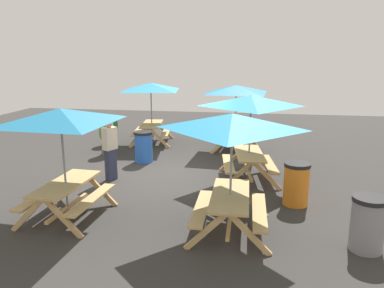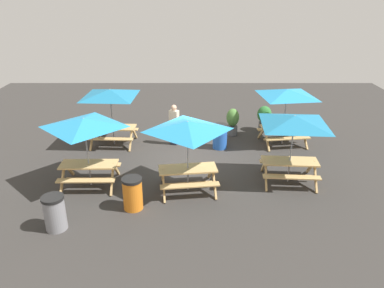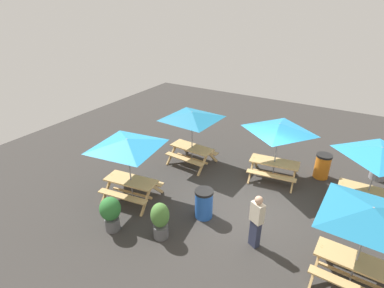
{
  "view_description": "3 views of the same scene",
  "coord_description": "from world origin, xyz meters",
  "px_view_note": "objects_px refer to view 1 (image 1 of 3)",
  "views": [
    {
      "loc": [
        -9.89,
        -2.04,
        3.32
      ],
      "look_at": [
        0.1,
        -0.42,
        0.9
      ],
      "focal_mm": 35.0,
      "sensor_mm": 36.0,
      "label": 1
    },
    {
      "loc": [
        0.06,
        -12.4,
        6.02
      ],
      "look_at": [
        0.1,
        -0.42,
        0.9
      ],
      "focal_mm": 35.0,
      "sensor_mm": 36.0,
      "label": 2
    },
    {
      "loc": [
        -2.4,
        8.07,
        6.3
      ],
      "look_at": [
        3.23,
        -1.47,
        0.9
      ],
      "focal_mm": 28.0,
      "sensor_mm": 36.0,
      "label": 3
    }
  ],
  "objects_px": {
    "picnic_table_3": "(151,91)",
    "picnic_table_2": "(251,107)",
    "trash_bin_gray": "(368,224)",
    "picnic_table_1": "(61,124)",
    "trash_bin_blue": "(144,147)",
    "potted_plant_1": "(108,137)",
    "person_standing": "(110,148)",
    "picnic_table_0": "(236,94)",
    "trash_bin_orange": "(296,184)",
    "picnic_table_4": "(232,130)",
    "potted_plant_0": "(110,128)"
  },
  "relations": [
    {
      "from": "picnic_table_3",
      "to": "picnic_table_2",
      "type": "bearing_deg",
      "value": -143.27
    },
    {
      "from": "trash_bin_gray",
      "to": "picnic_table_1",
      "type": "bearing_deg",
      "value": 85.72
    },
    {
      "from": "trash_bin_gray",
      "to": "trash_bin_blue",
      "type": "relative_size",
      "value": 1.0
    },
    {
      "from": "potted_plant_1",
      "to": "person_standing",
      "type": "relative_size",
      "value": 0.7
    },
    {
      "from": "picnic_table_0",
      "to": "picnic_table_3",
      "type": "relative_size",
      "value": 1.01
    },
    {
      "from": "trash_bin_orange",
      "to": "picnic_table_1",
      "type": "bearing_deg",
      "value": 107.2
    },
    {
      "from": "picnic_table_1",
      "to": "picnic_table_4",
      "type": "relative_size",
      "value": 1.21
    },
    {
      "from": "trash_bin_blue",
      "to": "picnic_table_0",
      "type": "bearing_deg",
      "value": -53.24
    },
    {
      "from": "picnic_table_2",
      "to": "potted_plant_1",
      "type": "distance_m",
      "value": 5.28
    },
    {
      "from": "trash_bin_orange",
      "to": "person_standing",
      "type": "bearing_deg",
      "value": 78.24
    },
    {
      "from": "picnic_table_4",
      "to": "trash_bin_blue",
      "type": "relative_size",
      "value": 2.38
    },
    {
      "from": "picnic_table_3",
      "to": "potted_plant_0",
      "type": "relative_size",
      "value": 2.48
    },
    {
      "from": "trash_bin_gray",
      "to": "potted_plant_1",
      "type": "height_order",
      "value": "potted_plant_1"
    },
    {
      "from": "picnic_table_2",
      "to": "trash_bin_blue",
      "type": "distance_m",
      "value": 3.83
    },
    {
      "from": "trash_bin_orange",
      "to": "potted_plant_0",
      "type": "relative_size",
      "value": 0.87
    },
    {
      "from": "picnic_table_3",
      "to": "trash_bin_gray",
      "type": "xyz_separation_m",
      "value": [
        -7.31,
        -5.8,
        -1.49
      ]
    },
    {
      "from": "picnic_table_3",
      "to": "picnic_table_4",
      "type": "bearing_deg",
      "value": -161.48
    },
    {
      "from": "potted_plant_1",
      "to": "picnic_table_4",
      "type": "bearing_deg",
      "value": -138.63
    },
    {
      "from": "person_standing",
      "to": "picnic_table_1",
      "type": "bearing_deg",
      "value": 27.33
    },
    {
      "from": "trash_bin_gray",
      "to": "person_standing",
      "type": "distance_m",
      "value": 6.46
    },
    {
      "from": "trash_bin_gray",
      "to": "picnic_table_3",
      "type": "bearing_deg",
      "value": 38.46
    },
    {
      "from": "trash_bin_blue",
      "to": "person_standing",
      "type": "height_order",
      "value": "person_standing"
    },
    {
      "from": "picnic_table_0",
      "to": "picnic_table_4",
      "type": "distance_m",
      "value": 6.47
    },
    {
      "from": "picnic_table_2",
      "to": "trash_bin_gray",
      "type": "xyz_separation_m",
      "value": [
        -3.48,
        -2.07,
        -1.49
      ]
    },
    {
      "from": "trash_bin_blue",
      "to": "potted_plant_1",
      "type": "xyz_separation_m",
      "value": [
        0.64,
        1.44,
        0.14
      ]
    },
    {
      "from": "picnic_table_2",
      "to": "picnic_table_3",
      "type": "relative_size",
      "value": 0.83
    },
    {
      "from": "picnic_table_4",
      "to": "picnic_table_2",
      "type": "bearing_deg",
      "value": -6.23
    },
    {
      "from": "trash_bin_gray",
      "to": "person_standing",
      "type": "bearing_deg",
      "value": 63.27
    },
    {
      "from": "picnic_table_3",
      "to": "person_standing",
      "type": "relative_size",
      "value": 1.68
    },
    {
      "from": "picnic_table_3",
      "to": "trash_bin_orange",
      "type": "xyz_separation_m",
      "value": [
        -5.4,
        -4.81,
        -1.49
      ]
    },
    {
      "from": "picnic_table_4",
      "to": "trash_bin_gray",
      "type": "bearing_deg",
      "value": -98.3
    },
    {
      "from": "trash_bin_gray",
      "to": "trash_bin_orange",
      "type": "distance_m",
      "value": 2.15
    },
    {
      "from": "trash_bin_gray",
      "to": "trash_bin_blue",
      "type": "distance_m",
      "value": 7.15
    },
    {
      "from": "picnic_table_4",
      "to": "person_standing",
      "type": "height_order",
      "value": "picnic_table_4"
    },
    {
      "from": "picnic_table_4",
      "to": "person_standing",
      "type": "xyz_separation_m",
      "value": [
        2.58,
        3.38,
        -1.1
      ]
    },
    {
      "from": "trash_bin_orange",
      "to": "person_standing",
      "type": "distance_m",
      "value": 4.88
    },
    {
      "from": "picnic_table_1",
      "to": "picnic_table_2",
      "type": "bearing_deg",
      "value": -47.35
    },
    {
      "from": "picnic_table_2",
      "to": "trash_bin_orange",
      "type": "relative_size",
      "value": 2.38
    },
    {
      "from": "picnic_table_1",
      "to": "trash_bin_gray",
      "type": "relative_size",
      "value": 2.88
    },
    {
      "from": "picnic_table_3",
      "to": "potted_plant_0",
      "type": "distance_m",
      "value": 2.08
    },
    {
      "from": "picnic_table_2",
      "to": "potted_plant_0",
      "type": "xyz_separation_m",
      "value": [
        3.32,
        5.23,
        -1.35
      ]
    },
    {
      "from": "picnic_table_3",
      "to": "trash_bin_orange",
      "type": "height_order",
      "value": "picnic_table_3"
    },
    {
      "from": "potted_plant_1",
      "to": "person_standing",
      "type": "xyz_separation_m",
      "value": [
        -2.46,
        -1.06,
        0.25
      ]
    },
    {
      "from": "picnic_table_1",
      "to": "potted_plant_1",
      "type": "xyz_separation_m",
      "value": [
        4.93,
        1.06,
        -1.35
      ]
    },
    {
      "from": "trash_bin_gray",
      "to": "potted_plant_0",
      "type": "xyz_separation_m",
      "value": [
        6.8,
        7.3,
        0.15
      ]
    },
    {
      "from": "picnic_table_0",
      "to": "picnic_table_1",
      "type": "height_order",
      "value": "same"
    },
    {
      "from": "potted_plant_0",
      "to": "potted_plant_1",
      "type": "xyz_separation_m",
      "value": [
        -1.44,
        -0.49,
        -0.01
      ]
    },
    {
      "from": "trash_bin_gray",
      "to": "picnic_table_0",
      "type": "bearing_deg",
      "value": 20.98
    },
    {
      "from": "person_standing",
      "to": "trash_bin_blue",
      "type": "bearing_deg",
      "value": -164.39
    },
    {
      "from": "picnic_table_2",
      "to": "potted_plant_0",
      "type": "bearing_deg",
      "value": 50.62
    }
  ]
}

